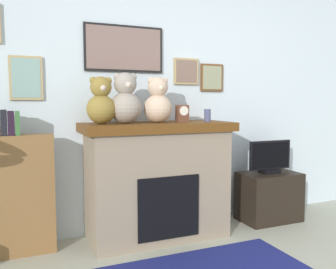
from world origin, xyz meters
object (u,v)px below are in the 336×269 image
teddy_bear_tan (125,101)px  candle_jar (207,115)px  mantel_clock (182,113)px  teddy_bear_grey (101,103)px  fireplace (157,180)px  teddy_bear_brown (158,102)px  tv_stand (269,197)px  bookshelf (23,191)px  television (270,158)px

teddy_bear_tan → candle_jar: bearing=0.0°
mantel_clock → teddy_bear_grey: (-0.77, 0.00, 0.10)m
fireplace → teddy_bear_brown: teddy_bear_brown is taller
teddy_bear_grey → teddy_bear_brown: bearing=-0.0°
tv_stand → teddy_bear_grey: teddy_bear_grey is taller
candle_jar → teddy_bear_brown: size_ratio=0.29×
teddy_bear_grey → teddy_bear_tan: 0.22m
bookshelf → tv_stand: 2.45m
tv_stand → mantel_clock: bearing=179.8°
candle_jar → teddy_bear_grey: size_ratio=0.30×
television → teddy_bear_brown: teddy_bear_brown is taller
bookshelf → teddy_bear_grey: size_ratio=3.00×
bookshelf → tv_stand: size_ratio=1.95×
television → teddy_bear_tan: teddy_bear_tan is taller
teddy_bear_grey → teddy_bear_brown: (0.52, -0.00, 0.00)m
candle_jar → bookshelf: bearing=176.8°
tv_stand → teddy_bear_tan: size_ratio=1.40×
fireplace → teddy_bear_grey: (-0.52, -0.02, 0.72)m
bookshelf → tv_stand: bearing=-2.4°
bookshelf → teddy_bear_brown: bearing=-4.7°
bookshelf → teddy_bear_tan: (0.86, -0.09, 0.75)m
mantel_clock → teddy_bear_tan: 0.56m
television → mantel_clock: (-1.03, 0.01, 0.49)m
teddy_bear_grey → teddy_bear_tan: (0.22, -0.00, 0.02)m
television → candle_jar: bearing=179.5°
television → teddy_bear_tan: (-1.58, 0.01, 0.60)m
television → teddy_bear_brown: size_ratio=1.21×
fireplace → teddy_bear_grey: 0.89m
tv_stand → teddy_bear_brown: size_ratio=1.50×
teddy_bear_tan → fireplace: bearing=3.4°
mantel_clock → teddy_bear_tan: bearing=179.9°
fireplace → mantel_clock: bearing=-4.5°
teddy_bear_tan → teddy_bear_brown: (0.30, 0.00, -0.01)m
teddy_bear_brown → fireplace: bearing=89.1°
bookshelf → teddy_bear_brown: teddy_bear_brown is taller
candle_jar → teddy_bear_grey: 1.04m
fireplace → teddy_bear_grey: size_ratio=3.41×
teddy_bear_tan → teddy_bear_grey: bearing=180.0°
tv_stand → teddy_bear_tan: (-1.58, 0.01, 1.02)m
mantel_clock → teddy_bear_tan: (-0.55, 0.00, 0.12)m
candle_jar → teddy_bear_grey: bearing=-180.0°
tv_stand → candle_jar: size_ratio=5.21×
tv_stand → teddy_bear_brown: 1.63m
tv_stand → television: 0.42m
candle_jar → teddy_bear_tan: (-0.82, -0.00, 0.14)m
fireplace → television: fireplace is taller
candle_jar → teddy_bear_brown: (-0.52, -0.00, 0.13)m
teddy_bear_grey → bookshelf: bearing=171.6°
teddy_bear_tan → bookshelf: bearing=173.7°
teddy_bear_grey → tv_stand: bearing=-0.2°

